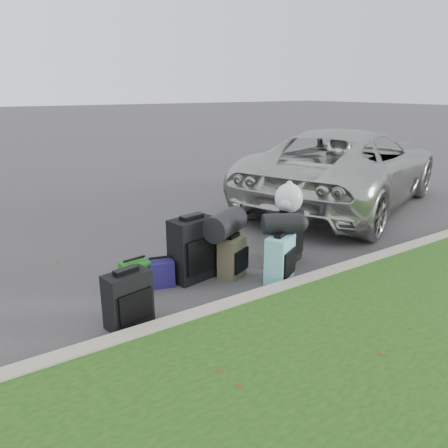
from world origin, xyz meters
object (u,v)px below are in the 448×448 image
suitcase_teal (280,259)px  suitcase_large_black_right (287,237)px  suitcase_olive (233,257)px  suitcase_small_black (128,299)px  tote_navy (161,273)px  suitcase_large_black_left (192,249)px  tote_green (135,276)px  suv (346,167)px

suitcase_teal → suitcase_large_black_right: 0.65m
suitcase_olive → suitcase_large_black_right: size_ratio=0.73×
suitcase_small_black → suitcase_olive: 1.59m
suitcase_teal → suitcase_large_black_right: (0.49, 0.43, 0.06)m
suitcase_large_black_right → tote_navy: size_ratio=2.20×
suitcase_large_black_left → suitcase_small_black: bearing=-160.4°
suitcase_teal → tote_green: suitcase_teal is taller
suitcase_small_black → tote_green: size_ratio=1.64×
tote_green → tote_navy: 0.30m
suv → suitcase_olive: suv is taller
tote_navy → suv: bearing=32.4°
suitcase_large_black_right → tote_navy: 1.77m
suitcase_olive → tote_navy: bearing=139.8°
tote_green → tote_navy: size_ratio=1.08×
suitcase_small_black → tote_navy: bearing=33.6°
suv → suitcase_small_black: size_ratio=9.81×
suv → tote_navy: suv is taller
suv → tote_navy: 4.98m
suitcase_olive → suitcase_large_black_left: bearing=130.7°
suitcase_small_black → tote_green: 0.82m
suitcase_olive → suitcase_small_black: bearing=170.7°
suitcase_large_black_left → suitcase_olive: bearing=-35.3°
suitcase_large_black_left → tote_green: bearing=161.7°
tote_navy → suitcase_small_black: bearing=-119.6°
tote_navy → suitcase_large_black_left: bearing=11.0°
suitcase_small_black → suitcase_teal: (1.92, -0.03, 0.01)m
suitcase_large_black_left → suitcase_large_black_right: bearing=-19.6°
suitcase_small_black → suitcase_large_black_left: 1.25m
suv → suitcase_large_black_left: size_ratio=7.10×
suitcase_large_black_right → suitcase_teal: bearing=-161.5°
suv → tote_green: 5.24m
tote_green → tote_navy: tote_green is taller
suitcase_olive → tote_green: suitcase_olive is taller
suv → tote_navy: bearing=84.9°
suv → suitcase_large_black_left: bearing=86.8°
suitcase_teal → suitcase_large_black_right: suitcase_large_black_right is taller
suitcase_small_black → suitcase_olive: bearing=4.1°
tote_green → tote_navy: (0.30, -0.07, -0.01)m
suitcase_small_black → suitcase_teal: suitcase_teal is taller
suitcase_large_black_right → suv: bearing=5.9°
suitcase_small_black → suitcase_large_black_right: 2.44m
suv → tote_green: size_ratio=16.08×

